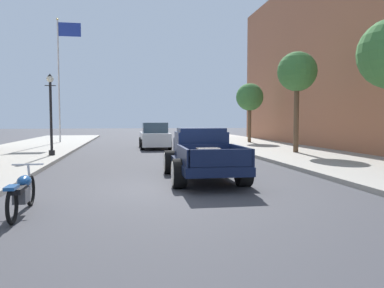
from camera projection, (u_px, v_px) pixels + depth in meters
ground_plane at (184, 187)px, 10.27m from camera, size 140.00×140.00×0.00m
hotrod_truck_navy at (201, 154)px, 11.82m from camera, size 2.25×4.97×1.58m
motorcycle_parked at (22, 192)px, 7.32m from camera, size 0.62×2.12×0.93m
car_background_white at (155, 136)px, 24.08m from camera, size 1.89×4.31×1.65m
street_lamp_far at (51, 108)px, 17.78m from camera, size 0.50×0.32×3.85m
flagpole at (62, 67)px, 27.96m from camera, size 1.74×0.16×9.16m
street_tree_second at (297, 73)px, 19.31m from camera, size 2.02×2.02×5.16m
street_tree_third at (250, 98)px, 28.15m from camera, size 2.04×2.04×4.39m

